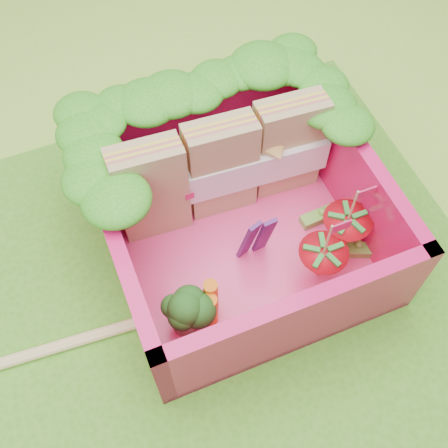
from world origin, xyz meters
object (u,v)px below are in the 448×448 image
bento_box (240,216)px  sandwich_stack (222,168)px  broccoli (183,310)px  strawberry_left (320,263)px  strawberry_right (344,232)px  chopsticks (24,357)px

bento_box → sandwich_stack: 0.27m
bento_box → broccoli: (-0.43, -0.34, -0.04)m
broccoli → strawberry_left: strawberry_left is taller
sandwich_stack → broccoli: 0.75m
strawberry_left → bento_box: bearing=129.2°
broccoli → strawberry_right: (0.90, 0.11, -0.05)m
bento_box → strawberry_right: (0.47, -0.23, -0.10)m
strawberry_right → chopsticks: bearing=178.7°
chopsticks → broccoli: bearing=-11.2°
broccoli → strawberry_right: bearing=7.2°
bento_box → sandwich_stack: (0.01, 0.25, 0.08)m
broccoli → chopsticks: size_ratio=0.15×
chopsticks → sandwich_stack: bearing=20.6°
broccoli → strawberry_right: strawberry_right is taller
sandwich_stack → strawberry_left: sandwich_stack is taller
bento_box → strawberry_left: size_ratio=2.70×
broccoli → chopsticks: broccoli is taller
chopsticks → bento_box: bearing=9.3°
bento_box → strawberry_right: bearing=-26.0°
strawberry_left → chopsticks: 1.49m
bento_box → chopsticks: bento_box is taller
bento_box → sandwich_stack: sandwich_stack is taller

